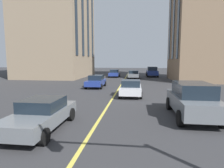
{
  "coord_description": "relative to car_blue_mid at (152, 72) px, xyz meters",
  "views": [
    {
      "loc": [
        0.38,
        -1.87,
        3.06
      ],
      "look_at": [
        13.71,
        -0.18,
        1.4
      ],
      "focal_mm": 30.49,
      "sensor_mm": 36.0,
      "label": 1
    }
  ],
  "objects": [
    {
      "name": "car_grey_far",
      "position": [
        -4.16,
        3.47,
        -0.27
      ],
      "size": [
        4.4,
        1.95,
        1.37
      ],
      "color": "slate",
      "rests_on": "ground_plane"
    },
    {
      "name": "car_blue_mid",
      "position": [
        0.0,
        0.0,
        0.0
      ],
      "size": [
        4.7,
        2.14,
        1.88
      ],
      "color": "navy",
      "rests_on": "ground_plane"
    },
    {
      "name": "car_blue_parked_a",
      "position": [
        -1.92,
        7.04,
        -0.27
      ],
      "size": [
        3.9,
        1.89,
        1.4
      ],
      "color": "navy",
      "rests_on": "ground_plane"
    },
    {
      "name": "lane_centre_line",
      "position": [
        -17.39,
        4.9,
        -0.96
      ],
      "size": [
        80.0,
        0.16,
        0.01
      ],
      "color": "#D8C64C",
      "rests_on": "ground_plane"
    },
    {
      "name": "building_left_near",
      "position": [
        -2.04,
        17.79,
        12.87
      ],
      "size": [
        14.66,
        10.91,
        27.68
      ],
      "color": "gray",
      "rests_on": "ground_plane"
    },
    {
      "name": "car_blue_trailing",
      "position": [
        -15.83,
        7.56,
        -0.27
      ],
      "size": [
        3.9,
        1.89,
        1.4
      ],
      "color": "navy",
      "rests_on": "ground_plane"
    },
    {
      "name": "car_grey_oncoming",
      "position": [
        -26.51,
        0.0,
        0.0
      ],
      "size": [
        4.7,
        2.14,
        1.88
      ],
      "color": "slate",
      "rests_on": "ground_plane"
    },
    {
      "name": "building_right_near",
      "position": [
        -6.14,
        -6.71,
        10.86
      ],
      "size": [
        10.07,
        8.35,
        23.66
      ],
      "color": "#846B51",
      "rests_on": "ground_plane"
    },
    {
      "name": "car_white_parked_b",
      "position": [
        -20.67,
        3.46,
        -0.27
      ],
      "size": [
        3.9,
        1.89,
        1.4
      ],
      "color": "silver",
      "rests_on": "ground_plane"
    },
    {
      "name": "car_grey_near",
      "position": [
        -29.26,
        7.18,
        -0.27
      ],
      "size": [
        4.4,
        1.95,
        1.37
      ],
      "color": "slate",
      "rests_on": "ground_plane"
    }
  ]
}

